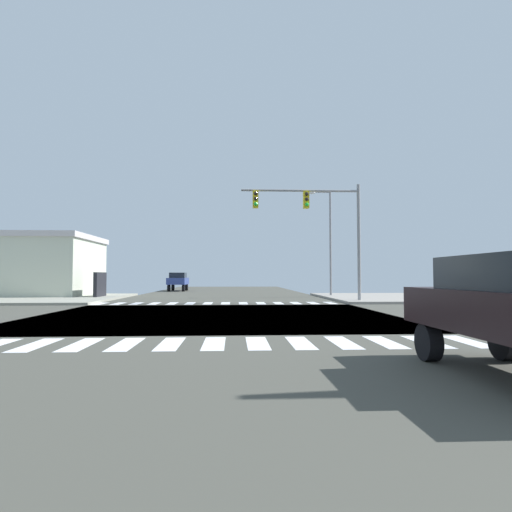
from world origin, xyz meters
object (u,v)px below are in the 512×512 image
at_px(street_lamp, 327,233).
at_px(bank_building, 5,266).
at_px(sedan_nearside_1, 178,280).
at_px(traffic_signal_mast, 314,214).

bearing_deg(street_lamp, bank_building, 176.36).
distance_m(bank_building, sedan_nearside_1, 16.40).
relative_size(traffic_signal_mast, bank_building, 0.49).
height_order(bank_building, sedan_nearside_1, bank_building).
xyz_separation_m(street_lamp, sedan_nearside_1, (-12.63, 13.32, -3.61)).
bearing_deg(traffic_signal_mast, bank_building, 159.75).
bearing_deg(sedan_nearside_1, street_lamp, 133.46).
height_order(traffic_signal_mast, sedan_nearside_1, traffic_signal_mast).
height_order(street_lamp, bank_building, street_lamp).
bearing_deg(bank_building, street_lamp, -3.64).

